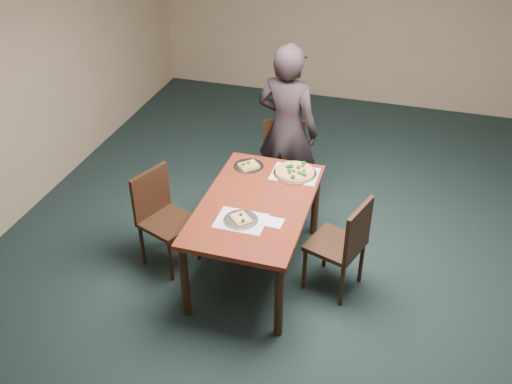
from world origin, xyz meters
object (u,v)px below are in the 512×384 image
(dining_table, at_px, (256,211))
(chair_far, at_px, (283,160))
(pizza_pan, at_px, (295,172))
(slice_plate_near, at_px, (241,219))
(diner, at_px, (287,130))
(chair_right, at_px, (344,242))
(chair_left, at_px, (161,213))
(slice_plate_far, at_px, (249,166))

(dining_table, height_order, chair_far, chair_far)
(pizza_pan, bearing_deg, slice_plate_near, -107.00)
(dining_table, height_order, pizza_pan, pizza_pan)
(diner, relative_size, slice_plate_near, 6.28)
(chair_right, height_order, slice_plate_near, chair_right)
(chair_right, distance_m, slice_plate_near, 0.89)
(chair_left, xyz_separation_m, pizza_pan, (1.07, 0.61, 0.26))
(dining_table, height_order, diner, diner)
(chair_far, xyz_separation_m, diner, (0.04, -0.03, 0.36))
(diner, xyz_separation_m, slice_plate_far, (-0.22, -0.58, -0.12))
(chair_far, xyz_separation_m, chair_left, (-0.81, -1.22, 0.00))
(chair_far, relative_size, slice_plate_near, 3.25)
(chair_far, relative_size, pizza_pan, 2.31)
(chair_right, bearing_deg, chair_left, -69.47)
(chair_left, bearing_deg, dining_table, -63.41)
(dining_table, bearing_deg, pizza_pan, 68.18)
(dining_table, relative_size, slice_plate_near, 5.36)
(chair_far, bearing_deg, dining_table, -101.85)
(dining_table, distance_m, chair_far, 1.14)
(pizza_pan, bearing_deg, dining_table, -111.82)
(chair_right, height_order, diner, diner)
(slice_plate_near, xyz_separation_m, slice_plate_far, (-0.19, 0.82, -0.00))
(chair_right, xyz_separation_m, slice_plate_far, (-1.00, 0.56, 0.25))
(slice_plate_near, bearing_deg, slice_plate_far, 103.15)
(dining_table, xyz_separation_m, slice_plate_near, (-0.04, -0.29, 0.11))
(diner, bearing_deg, chair_right, 135.78)
(chair_left, distance_m, diner, 1.50)
(dining_table, height_order, chair_left, chair_left)
(chair_far, bearing_deg, diner, -50.16)
(chair_left, distance_m, pizza_pan, 1.26)
(chair_right, relative_size, diner, 0.52)
(pizza_pan, height_order, slice_plate_far, pizza_pan)
(dining_table, distance_m, slice_plate_far, 0.59)
(chair_left, height_order, slice_plate_near, chair_left)
(diner, distance_m, slice_plate_far, 0.63)
(dining_table, xyz_separation_m, pizza_pan, (0.21, 0.53, 0.12))
(slice_plate_near, bearing_deg, chair_left, 165.73)
(chair_left, xyz_separation_m, diner, (0.85, 1.19, 0.36))
(pizza_pan, relative_size, slice_plate_near, 1.40)
(dining_table, relative_size, chair_right, 1.65)
(chair_left, bearing_deg, chair_right, -67.00)
(diner, relative_size, pizza_pan, 4.47)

